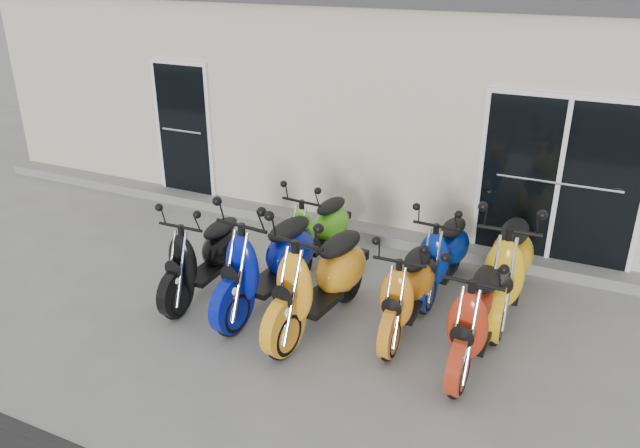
% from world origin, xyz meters
% --- Properties ---
extents(ground, '(80.00, 80.00, 0.00)m').
position_xyz_m(ground, '(0.00, 0.00, 0.00)').
color(ground, gray).
rests_on(ground, ground).
extents(building, '(14.00, 6.00, 3.20)m').
position_xyz_m(building, '(0.00, 5.20, 1.60)').
color(building, beige).
rests_on(building, ground).
extents(front_step, '(14.00, 0.40, 0.15)m').
position_xyz_m(front_step, '(0.00, 2.02, 0.07)').
color(front_step, gray).
rests_on(front_step, ground).
extents(door_left, '(1.07, 0.08, 2.22)m').
position_xyz_m(door_left, '(-3.20, 2.17, 1.26)').
color(door_left, black).
rests_on(door_left, front_step).
extents(door_right, '(2.02, 0.08, 2.22)m').
position_xyz_m(door_right, '(2.60, 2.17, 1.26)').
color(door_right, black).
rests_on(door_right, front_step).
extents(scooter_front_black, '(0.69, 1.79, 1.31)m').
position_xyz_m(scooter_front_black, '(-1.08, -0.37, 0.66)').
color(scooter_front_black, black).
rests_on(scooter_front_black, ground).
extents(scooter_front_blue, '(0.92, 2.10, 1.50)m').
position_xyz_m(scooter_front_blue, '(-0.23, -0.30, 0.75)').
color(scooter_front_blue, '#07149E').
rests_on(scooter_front_blue, ground).
extents(scooter_front_orange_a, '(0.97, 2.12, 1.51)m').
position_xyz_m(scooter_front_orange_a, '(0.49, -0.43, 0.76)').
color(scooter_front_orange_a, '#FFA41E').
rests_on(scooter_front_orange_a, ground).
extents(scooter_front_orange_b, '(0.69, 1.75, 1.27)m').
position_xyz_m(scooter_front_orange_b, '(1.38, -0.09, 0.64)').
color(scooter_front_orange_b, orange).
rests_on(scooter_front_orange_b, ground).
extents(scooter_front_red, '(0.70, 1.87, 1.37)m').
position_xyz_m(scooter_front_red, '(2.18, -0.32, 0.69)').
color(scooter_front_red, '#B82E14').
rests_on(scooter_front_red, ground).
extents(scooter_back_green, '(0.76, 1.77, 1.28)m').
position_xyz_m(scooter_back_green, '(-0.20, 0.94, 0.64)').
color(scooter_back_green, '#5ED424').
rests_on(scooter_back_green, ground).
extents(scooter_back_blue, '(0.69, 1.74, 1.27)m').
position_xyz_m(scooter_back_blue, '(1.50, 0.94, 0.64)').
color(scooter_back_blue, navy).
rests_on(scooter_back_blue, ground).
extents(scooter_back_yellow, '(0.85, 2.09, 1.52)m').
position_xyz_m(scooter_back_yellow, '(2.29, 0.77, 0.76)').
color(scooter_back_yellow, yellow).
rests_on(scooter_back_yellow, ground).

